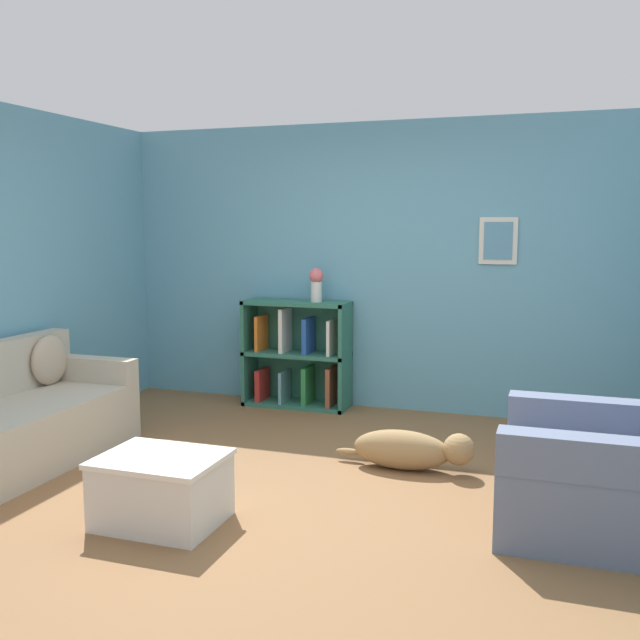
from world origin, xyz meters
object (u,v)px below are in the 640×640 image
couch (3,425)px  recliner_chair (613,474)px  coffee_table (162,487)px  vase (316,283)px  dog (411,450)px  bookshelf (298,355)px

couch → recliner_chair: bearing=3.8°
couch → recliner_chair: (3.94, 0.26, 0.02)m
couch → coffee_table: 1.59m
vase → recliner_chair: bearing=-39.6°
couch → dog: 2.83m
bookshelf → couch: bearing=-119.8°
recliner_chair → dog: (-1.25, 0.62, -0.18)m
dog → vase: vase is taller
couch → bookshelf: bookshelf is taller
recliner_chair → dog: recliner_chair is taller
couch → recliner_chair: recliner_chair is taller
coffee_table → dog: 1.77m
dog → coffee_table: bearing=-131.1°
recliner_chair → vase: 3.26m
bookshelf → recliner_chair: size_ratio=0.93×
dog → couch: bearing=-161.9°
bookshelf → coffee_table: size_ratio=1.44×
recliner_chair → coffee_table: recliner_chair is taller
bookshelf → recliner_chair: 3.32m
coffee_table → dog: bearing=48.9°
vase → dog: bearing=-49.8°
couch → dog: couch is taller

